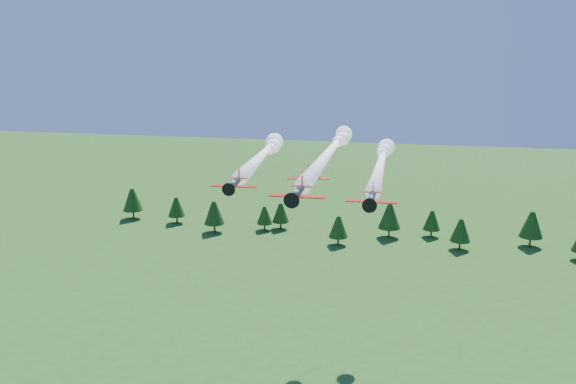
% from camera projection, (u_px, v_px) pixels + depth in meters
% --- Properties ---
extents(plane_lead, '(8.00, 61.31, 3.70)m').
position_uv_depth(plane_lead, '(330.00, 151.00, 122.83)').
color(plane_lead, black).
rests_on(plane_lead, ground).
extents(plane_left, '(7.48, 45.83, 3.70)m').
position_uv_depth(plane_left, '(263.00, 154.00, 126.38)').
color(plane_left, black).
rests_on(plane_left, ground).
extents(plane_right, '(8.07, 53.65, 3.70)m').
position_uv_depth(plane_right, '(381.00, 162.00, 127.61)').
color(plane_right, black).
rests_on(plane_right, ground).
extents(plane_slot, '(7.30, 7.97, 2.55)m').
position_uv_depth(plane_slot, '(309.00, 176.00, 107.24)').
color(plane_slot, black).
rests_on(plane_slot, ground).
extents(treeline, '(159.36, 22.68, 11.72)m').
position_uv_depth(treeline, '(341.00, 217.00, 215.94)').
color(treeline, '#382314').
rests_on(treeline, ground).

